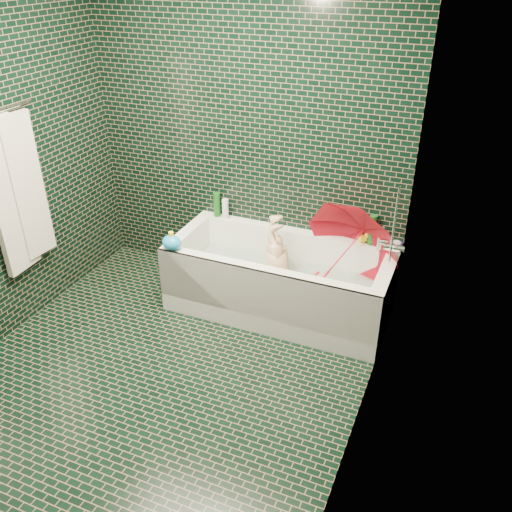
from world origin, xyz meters
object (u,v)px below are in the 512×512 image
at_px(bathtub, 279,287).
at_px(umbrella, 344,253).
at_px(child, 281,273).
at_px(bath_toy, 172,242).
at_px(rubber_duck, 363,238).

distance_m(bathtub, umbrella, 0.60).
distance_m(child, umbrella, 0.54).
height_order(umbrella, bath_toy, umbrella).
relative_size(bathtub, child, 1.89).
distance_m(umbrella, rubber_duck, 0.28).
relative_size(child, rubber_duck, 8.33).
xyz_separation_m(child, rubber_duck, (0.56, 0.30, 0.28)).
relative_size(bathtub, bath_toy, 9.24).
height_order(bathtub, child, bathtub).
bearing_deg(bathtub, child, 92.15).
relative_size(child, umbrella, 1.26).
xyz_separation_m(bathtub, bath_toy, (-0.74, -0.32, 0.40)).
xyz_separation_m(bathtub, child, (-0.00, 0.05, 0.10)).
relative_size(child, bath_toy, 4.89).
bearing_deg(umbrella, bath_toy, -142.68).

